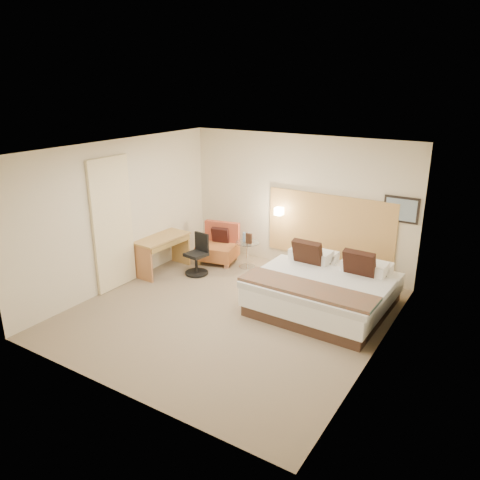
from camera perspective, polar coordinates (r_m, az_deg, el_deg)
The scene contains 20 objects.
floor at distance 7.91m, azimuth -1.17°, elevation -8.88°, with size 4.80×5.00×0.02m, color #796852.
ceiling at distance 7.06m, azimuth -1.32°, elevation 11.03°, with size 4.80×5.00×0.02m, color white.
wall_back at distance 9.49m, azimuth 7.11°, elevation 4.57°, with size 4.80×0.02×2.70m, color beige.
wall_front at distance 5.60m, azimuth -15.54°, elevation -6.42°, with size 4.80×0.02×2.70m, color beige.
wall_left at distance 8.87m, azimuth -14.40°, elevation 3.10°, with size 0.02×5.00×2.70m, color beige.
wall_right at distance 6.45m, azimuth 16.99°, elevation -3.10°, with size 0.02×5.00×2.70m, color beige.
headboard_panel at distance 9.30m, azimuth 10.80°, elevation 1.52°, with size 2.60×0.04×1.30m, color #BC8849.
art_frame at distance 8.80m, azimuth 19.06°, elevation 3.53°, with size 0.62×0.03×0.47m, color black.
art_canvas at distance 8.78m, azimuth 19.03°, elevation 3.50°, with size 0.54×0.01×0.39m, color #778FA4.
lamp_arm at distance 9.61m, azimuth 4.94°, elevation 3.59°, with size 0.02×0.02×0.12m, color silver.
lamp_shade at distance 9.56m, azimuth 4.78°, elevation 3.51°, with size 0.15×0.15×0.15m, color #F3E2BD.
curtain at distance 8.71m, azimuth -15.28°, elevation 1.84°, with size 0.06×0.90×2.42m, color beige.
bottle_a at distance 9.56m, azimuth 0.49°, elevation 0.38°, with size 0.06×0.06×0.19m, color #84A7CD.
bottle_b at distance 9.53m, azimuth 1.03°, elevation 0.32°, with size 0.06×0.06×0.19m, color #7FADC5.
menu_folder at distance 9.43m, azimuth 1.09°, elevation 0.19°, with size 0.13×0.05×0.21m, color #352015.
bed at distance 8.05m, azimuth 10.24°, elevation -5.91°, with size 2.21×2.14×1.05m.
lounge_chair at distance 9.94m, azimuth -2.62°, elevation -0.81°, with size 0.90×0.82×0.82m.
side_table at distance 9.62m, azimuth 0.91°, elevation -1.64°, with size 0.51×0.51×0.54m.
desk at distance 9.43m, azimuth -9.40°, elevation -0.55°, with size 0.59×1.19×0.73m.
desk_chair at distance 9.32m, azimuth -5.17°, elevation -2.16°, with size 0.52×0.52×0.82m.
Camera 1 is at (3.84, -5.85, 3.68)m, focal length 35.00 mm.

